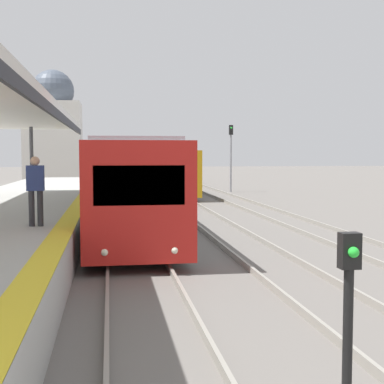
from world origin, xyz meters
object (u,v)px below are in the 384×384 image
object	(u,v)px
signal_post_near	(348,308)
signal_mast_far	(231,150)
train_near	(119,169)
person_on_platform	(36,187)
train_far	(149,165)

from	to	relation	value
signal_post_near	signal_mast_far	xyz separation A→B (m)	(6.43, 33.14, 1.86)
signal_mast_far	train_near	bearing A→B (deg)	-163.25
person_on_platform	signal_post_near	world-z (taller)	person_on_platform
signal_post_near	person_on_platform	bearing A→B (deg)	116.51
person_on_platform	signal_post_near	size ratio (longest dim) A/B	0.85
signal_mast_far	person_on_platform	bearing A→B (deg)	-112.81
person_on_platform	signal_mast_far	distance (m)	27.11
person_on_platform	train_near	size ratio (longest dim) A/B	0.04
person_on_platform	train_near	xyz separation A→B (m)	(2.40, 22.53, -0.21)
train_near	signal_mast_far	bearing A→B (deg)	16.75
train_far	signal_post_near	distance (m)	48.39
person_on_platform	train_far	distance (m)	40.59
train_far	signal_post_near	bearing A→B (deg)	-91.90
person_on_platform	train_near	distance (m)	22.66
train_near	signal_mast_far	world-z (taller)	signal_mast_far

